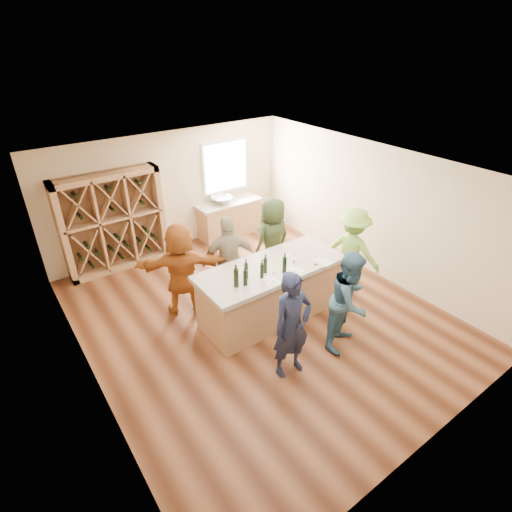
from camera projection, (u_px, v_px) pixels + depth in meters
floor at (258, 316)px, 7.65m from camera, size 6.00×7.00×0.10m
ceiling at (258, 168)px, 6.21m from camera, size 6.00×7.00×0.10m
wall_back at (170, 191)px, 9.44m from camera, size 6.00×0.10×2.80m
wall_front at (446, 375)px, 4.43m from camera, size 6.00×0.10×2.80m
wall_left at (75, 313)px, 5.38m from camera, size 0.10×7.00×2.80m
wall_right at (374, 210)px, 8.48m from camera, size 0.10×7.00×2.80m
window_frame at (225, 166)px, 9.97m from camera, size 1.30×0.06×1.30m
window_pane at (226, 167)px, 9.94m from camera, size 1.18×0.01×1.18m
wine_rack at (113, 222)px, 8.63m from camera, size 2.20×0.45×2.20m
back_counter_base at (229, 219)px, 10.38m from camera, size 1.60×0.58×0.86m
back_counter_top at (229, 203)px, 10.15m from camera, size 1.70×0.62×0.06m
sink at (222, 200)px, 9.99m from camera, size 0.54×0.54×0.19m
faucet at (218, 196)px, 10.09m from camera, size 0.02×0.02×0.30m
tasting_counter_base at (271, 293)px, 7.36m from camera, size 2.60×1.00×1.00m
tasting_counter_top at (271, 268)px, 7.09m from camera, size 2.72×1.12×0.08m
wine_bottle_a at (236, 278)px, 6.43m from camera, size 0.09×0.09×0.33m
wine_bottle_b at (245, 278)px, 6.48m from camera, size 0.08×0.08×0.28m
wine_bottle_c at (246, 271)px, 6.66m from camera, size 0.08×0.08×0.29m
wine_bottle_d at (262, 271)px, 6.68m from camera, size 0.07×0.07×0.27m
wine_bottle_e at (265, 265)px, 6.82m from camera, size 0.09×0.09×0.28m
wine_glass_a at (274, 277)px, 6.58m from camera, size 0.09×0.09×0.18m
wine_glass_b at (295, 268)px, 6.84m from camera, size 0.07×0.07×0.19m
wine_glass_c at (316, 261)px, 7.07m from camera, size 0.07×0.07×0.17m
wine_glass_d at (295, 257)px, 7.17m from camera, size 0.09×0.09×0.18m
wine_glass_e at (322, 253)px, 7.31m from camera, size 0.08×0.08×0.18m
tasting_menu_a at (270, 280)px, 6.68m from camera, size 0.30×0.36×0.00m
tasting_menu_b at (295, 270)px, 6.95m from camera, size 0.28×0.33×0.00m
tasting_menu_c at (323, 261)px, 7.22m from camera, size 0.27×0.35×0.00m
person_near_left at (292, 326)px, 5.94m from camera, size 0.69×0.53×1.79m
person_near_right at (350, 301)px, 6.50m from camera, size 0.97×0.75×1.77m
person_server at (352, 251)px, 7.91m from camera, size 0.92×1.28×1.81m
person_far_mid at (229, 260)px, 7.63m from camera, size 1.17×0.86×1.79m
person_far_right at (272, 240)px, 8.29m from camera, size 0.96×0.68×1.84m
person_far_left at (182, 270)px, 7.28m from camera, size 1.80×1.30×1.83m
wine_bottle_f at (284, 265)px, 6.81m from camera, size 0.07×0.07×0.30m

